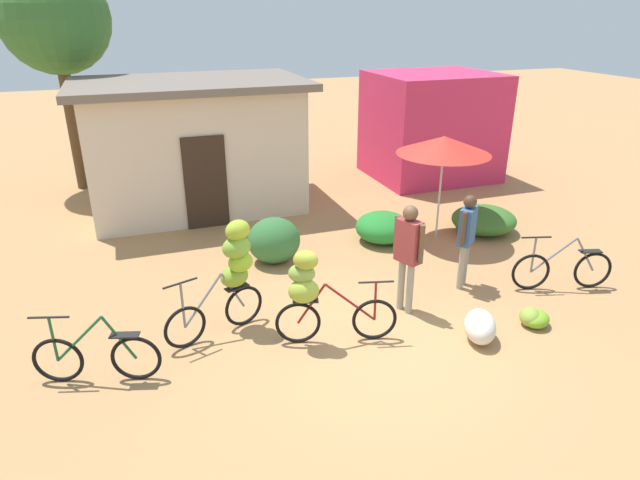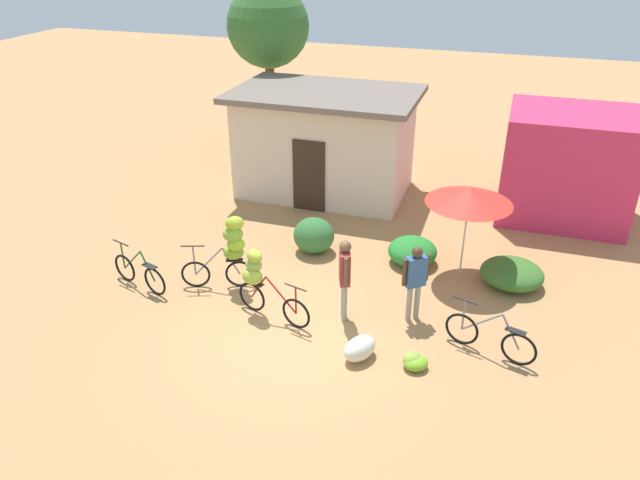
# 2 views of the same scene
# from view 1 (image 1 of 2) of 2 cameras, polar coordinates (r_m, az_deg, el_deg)

# --- Properties ---
(ground_plane) EXTENTS (60.00, 60.00, 0.00)m
(ground_plane) POSITION_cam_1_polar(r_m,az_deg,el_deg) (8.02, 5.68, -10.67)
(ground_plane) COLOR #B28251
(building_low) EXTENTS (5.14, 3.38, 2.96)m
(building_low) POSITION_cam_1_polar(r_m,az_deg,el_deg) (13.20, -12.98, 9.66)
(building_low) COLOR beige
(building_low) RESTS_ON ground
(shop_pink) EXTENTS (3.20, 2.80, 2.83)m
(shop_pink) POSITION_cam_1_polar(r_m,az_deg,el_deg) (15.74, 11.52, 11.59)
(shop_pink) COLOR #D62E5A
(shop_pink) RESTS_ON ground
(tree_behind_building) EXTENTS (2.59, 2.59, 5.49)m
(tree_behind_building) POSITION_cam_1_polar(r_m,az_deg,el_deg) (15.36, -25.95, 19.90)
(tree_behind_building) COLOR brown
(tree_behind_building) RESTS_ON ground
(hedge_bush_front_left) EXTENTS (0.99, 0.93, 0.87)m
(hedge_bush_front_left) POSITION_cam_1_polar(r_m,az_deg,el_deg) (10.25, -4.82, -0.03)
(hedge_bush_front_left) COLOR #346D37
(hedge_bush_front_left) RESTS_ON ground
(hedge_bush_front_right) EXTENTS (1.13, 1.14, 0.60)m
(hedge_bush_front_right) POSITION_cam_1_polar(r_m,az_deg,el_deg) (11.24, 6.60, 1.33)
(hedge_bush_front_right) COLOR #268430
(hedge_bush_front_right) RESTS_ON ground
(hedge_bush_mid) EXTENTS (1.37, 1.32, 0.55)m
(hedge_bush_mid) POSITION_cam_1_polar(r_m,az_deg,el_deg) (12.16, 16.72, 2.04)
(hedge_bush_mid) COLOR #386B28
(hedge_bush_mid) RESTS_ON ground
(market_umbrella) EXTENTS (1.86, 1.86, 2.14)m
(market_umbrella) POSITION_cam_1_polar(r_m,az_deg,el_deg) (11.11, 12.81, 9.62)
(market_umbrella) COLOR beige
(market_umbrella) RESTS_ON ground
(bicycle_leftmost) EXTENTS (1.57, 0.53, 0.97)m
(bicycle_leftmost) POSITION_cam_1_polar(r_m,az_deg,el_deg) (7.64, -22.27, -11.24)
(bicycle_leftmost) COLOR black
(bicycle_leftmost) RESTS_ON ground
(bicycle_near_pile) EXTENTS (1.52, 0.70, 1.70)m
(bicycle_near_pile) POSITION_cam_1_polar(r_m,az_deg,el_deg) (7.95, -9.15, -2.93)
(bicycle_near_pile) COLOR black
(bicycle_near_pile) RESTS_ON ground
(bicycle_center_loaded) EXTENTS (1.70, 0.62, 1.43)m
(bicycle_center_loaded) POSITION_cam_1_polar(r_m,az_deg,el_deg) (7.59, -0.62, -5.39)
(bicycle_center_loaded) COLOR black
(bicycle_center_loaded) RESTS_ON ground
(bicycle_by_shop) EXTENTS (1.68, 0.53, 0.98)m
(bicycle_by_shop) POSITION_cam_1_polar(r_m,az_deg,el_deg) (10.12, 23.92, -2.82)
(bicycle_by_shop) COLOR black
(bicycle_by_shop) RESTS_ON ground
(banana_pile_on_ground) EXTENTS (0.60, 0.57, 0.28)m
(banana_pile_on_ground) POSITION_cam_1_polar(r_m,az_deg,el_deg) (8.93, 21.37, -7.58)
(banana_pile_on_ground) COLOR #87A639
(banana_pile_on_ground) RESTS_ON ground
(produce_sack) EXTENTS (0.71, 0.82, 0.44)m
(produce_sack) POSITION_cam_1_polar(r_m,az_deg,el_deg) (8.28, 16.35, -8.65)
(produce_sack) COLOR silver
(produce_sack) RESTS_ON ground
(person_vendor) EXTENTS (0.33, 0.55, 1.76)m
(person_vendor) POSITION_cam_1_polar(r_m,az_deg,el_deg) (8.39, 9.18, -0.79)
(person_vendor) COLOR gray
(person_vendor) RESTS_ON ground
(person_bystander) EXTENTS (0.46, 0.41, 1.65)m
(person_bystander) POSITION_cam_1_polar(r_m,az_deg,el_deg) (9.39, 15.06, 0.82)
(person_bystander) COLOR gray
(person_bystander) RESTS_ON ground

